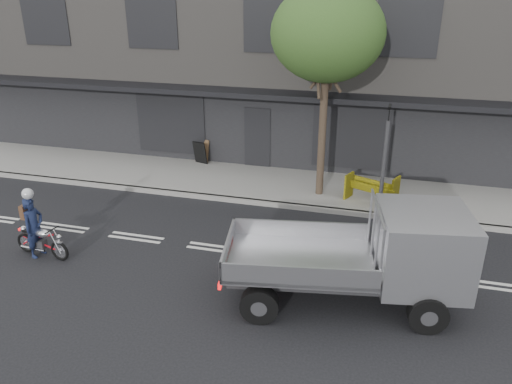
% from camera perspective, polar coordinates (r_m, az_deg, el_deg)
% --- Properties ---
extents(ground, '(80.00, 80.00, 0.00)m').
position_cam_1_polar(ground, '(13.73, -4.59, -6.43)').
color(ground, black).
rests_on(ground, ground).
extents(sidewalk, '(32.00, 3.20, 0.15)m').
position_cam_1_polar(sidewalk, '(17.75, 0.40, 0.98)').
color(sidewalk, gray).
rests_on(sidewalk, ground).
extents(kerb, '(32.00, 0.20, 0.15)m').
position_cam_1_polar(kerb, '(16.33, -1.02, -1.05)').
color(kerb, gray).
rests_on(kerb, ground).
extents(building_main, '(26.00, 10.00, 8.00)m').
position_cam_1_polar(building_main, '(23.07, 4.75, 16.12)').
color(building_main, slate).
rests_on(building_main, ground).
extents(street_tree, '(3.40, 3.40, 6.74)m').
position_cam_1_polar(street_tree, '(15.62, 8.18, 17.44)').
color(street_tree, '#382B21').
rests_on(street_tree, ground).
extents(traffic_light_pole, '(0.12, 0.12, 3.50)m').
position_cam_1_polar(traffic_light_pole, '(15.44, 14.39, 3.05)').
color(traffic_light_pole, '#2D2D30').
rests_on(traffic_light_pole, ground).
extents(motorcycle, '(1.70, 0.49, 0.88)m').
position_cam_1_polar(motorcycle, '(14.28, -23.31, -5.12)').
color(motorcycle, black).
rests_on(motorcycle, ground).
extents(rider, '(0.47, 0.64, 1.64)m').
position_cam_1_polar(rider, '(14.22, -24.02, -3.72)').
color(rider, '#161F3E').
rests_on(rider, ground).
extents(flatbed_ute, '(5.42, 2.89, 2.39)m').
position_cam_1_polar(flatbed_ute, '(11.26, 16.00, -6.45)').
color(flatbed_ute, black).
rests_on(flatbed_ute, ground).
extents(construction_barrier, '(1.70, 1.22, 0.88)m').
position_cam_1_polar(construction_barrier, '(16.29, 13.06, 0.24)').
color(construction_barrier, '#DBC90B').
rests_on(construction_barrier, sidewalk).
extents(sandwich_board, '(0.64, 0.51, 0.89)m').
position_cam_1_polar(sandwich_board, '(19.48, -6.43, 4.48)').
color(sandwich_board, black).
rests_on(sandwich_board, sidewalk).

